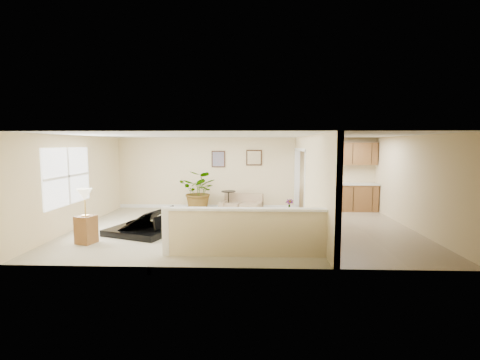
{
  "coord_description": "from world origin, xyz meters",
  "views": [
    {
      "loc": [
        0.27,
        -9.17,
        2.26
      ],
      "look_at": [
        -0.09,
        0.4,
        1.28
      ],
      "focal_mm": 26.0,
      "sensor_mm": 36.0,
      "label": 1
    }
  ],
  "objects_px": {
    "piano_bench": "(191,221)",
    "accent_table": "(228,198)",
    "loveseat": "(241,203)",
    "piano": "(142,209)",
    "lamp_stand": "(86,220)",
    "palm_plant": "(200,191)",
    "small_plant": "(289,208)"
  },
  "relations": [
    {
      "from": "piano",
      "to": "piano_bench",
      "type": "xyz_separation_m",
      "value": [
        1.28,
        -0.0,
        -0.32
      ]
    },
    {
      "from": "loveseat",
      "to": "lamp_stand",
      "type": "height_order",
      "value": "lamp_stand"
    },
    {
      "from": "loveseat",
      "to": "palm_plant",
      "type": "height_order",
      "value": "palm_plant"
    },
    {
      "from": "piano_bench",
      "to": "lamp_stand",
      "type": "distance_m",
      "value": 2.49
    },
    {
      "from": "small_plant",
      "to": "lamp_stand",
      "type": "bearing_deg",
      "value": -144.88
    },
    {
      "from": "piano_bench",
      "to": "palm_plant",
      "type": "height_order",
      "value": "palm_plant"
    },
    {
      "from": "palm_plant",
      "to": "lamp_stand",
      "type": "xyz_separation_m",
      "value": [
        -2.02,
        -3.88,
        -0.15
      ]
    },
    {
      "from": "lamp_stand",
      "to": "small_plant",
      "type": "bearing_deg",
      "value": 35.12
    },
    {
      "from": "accent_table",
      "to": "palm_plant",
      "type": "bearing_deg",
      "value": -177.79
    },
    {
      "from": "piano_bench",
      "to": "lamp_stand",
      "type": "relative_size",
      "value": 0.68
    },
    {
      "from": "piano_bench",
      "to": "loveseat",
      "type": "relative_size",
      "value": 0.55
    },
    {
      "from": "piano_bench",
      "to": "palm_plant",
      "type": "bearing_deg",
      "value": 94.35
    },
    {
      "from": "piano",
      "to": "lamp_stand",
      "type": "relative_size",
      "value": 1.7
    },
    {
      "from": "piano_bench",
      "to": "accent_table",
      "type": "height_order",
      "value": "accent_table"
    },
    {
      "from": "piano",
      "to": "small_plant",
      "type": "bearing_deg",
      "value": 51.2
    },
    {
      "from": "piano",
      "to": "small_plant",
      "type": "distance_m",
      "value": 4.74
    },
    {
      "from": "loveseat",
      "to": "piano",
      "type": "bearing_deg",
      "value": -114.24
    },
    {
      "from": "loveseat",
      "to": "accent_table",
      "type": "bearing_deg",
      "value": -160.45
    },
    {
      "from": "piano_bench",
      "to": "lamp_stand",
      "type": "xyz_separation_m",
      "value": [
        -2.24,
        -1.07,
        0.25
      ]
    },
    {
      "from": "palm_plant",
      "to": "loveseat",
      "type": "bearing_deg",
      "value": 2.52
    },
    {
      "from": "accent_table",
      "to": "lamp_stand",
      "type": "relative_size",
      "value": 0.55
    },
    {
      "from": "accent_table",
      "to": "piano_bench",
      "type": "bearing_deg",
      "value": -104.86
    },
    {
      "from": "loveseat",
      "to": "palm_plant",
      "type": "xyz_separation_m",
      "value": [
        -1.4,
        -0.06,
        0.39
      ]
    },
    {
      "from": "piano",
      "to": "accent_table",
      "type": "bearing_deg",
      "value": 74.51
    },
    {
      "from": "piano",
      "to": "piano_bench",
      "type": "distance_m",
      "value": 1.32
    },
    {
      "from": "loveseat",
      "to": "small_plant",
      "type": "xyz_separation_m",
      "value": [
        1.58,
        -0.43,
        -0.09
      ]
    },
    {
      "from": "piano",
      "to": "loveseat",
      "type": "height_order",
      "value": "piano"
    },
    {
      "from": "piano_bench",
      "to": "accent_table",
      "type": "relative_size",
      "value": 1.23
    },
    {
      "from": "loveseat",
      "to": "accent_table",
      "type": "relative_size",
      "value": 2.24
    },
    {
      "from": "accent_table",
      "to": "small_plant",
      "type": "distance_m",
      "value": 2.06
    },
    {
      "from": "lamp_stand",
      "to": "palm_plant",
      "type": "bearing_deg",
      "value": 62.5
    },
    {
      "from": "accent_table",
      "to": "small_plant",
      "type": "xyz_separation_m",
      "value": [
        2.01,
        -0.4,
        -0.24
      ]
    }
  ]
}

